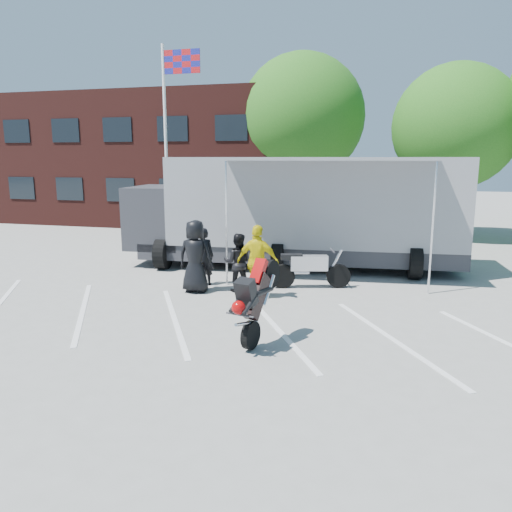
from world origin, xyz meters
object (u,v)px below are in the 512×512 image
at_px(tree_left, 302,117).
at_px(tree_mid, 455,127).
at_px(transporter_truck, 298,267).
at_px(parked_motorcycle, 310,288).
at_px(spectator_leather_b, 203,256).
at_px(flagpole, 171,121).
at_px(spectator_leather_a, 195,256).
at_px(spectator_hivis, 258,262).
at_px(spectator_leather_c, 238,263).
at_px(stunt_bike_rider, 266,340).

height_order(tree_left, tree_mid, tree_left).
relative_size(tree_left, transporter_truck, 0.76).
relative_size(parked_motorcycle, spectator_leather_b, 1.37).
bearing_deg(flagpole, spectator_leather_a, -61.36).
relative_size(flagpole, spectator_leather_b, 4.78).
bearing_deg(spectator_leather_b, spectator_hivis, 133.51).
height_order(tree_left, transporter_truck, tree_left).
xyz_separation_m(parked_motorcycle, spectator_leather_c, (-1.88, -0.87, 0.81)).
relative_size(tree_mid, spectator_leather_a, 3.86).
relative_size(spectator_leather_a, spectator_leather_c, 1.23).
bearing_deg(transporter_truck, spectator_hivis, -99.66).
bearing_deg(stunt_bike_rider, transporter_truck, 109.00).
xyz_separation_m(stunt_bike_rider, spectator_leather_b, (-2.82, 3.87, 0.84)).
relative_size(transporter_truck, spectator_leather_a, 5.75).
bearing_deg(tree_left, tree_mid, -8.13).
xyz_separation_m(tree_left, spectator_leather_c, (0.48, -12.28, -4.76)).
xyz_separation_m(stunt_bike_rider, spectator_hivis, (-0.95, 2.95, 0.96)).
distance_m(transporter_truck, stunt_bike_rider, 6.98).
bearing_deg(stunt_bike_rider, spectator_hivis, 121.76).
xyz_separation_m(tree_left, spectator_leather_b, (-0.69, -11.88, -4.73)).
xyz_separation_m(tree_mid, stunt_bike_rider, (-4.86, -14.74, -4.94)).
bearing_deg(spectator_leather_b, stunt_bike_rider, 105.82).
height_order(stunt_bike_rider, spectator_leather_c, spectator_leather_c).
distance_m(tree_left, spectator_leather_c, 13.18).
relative_size(stunt_bike_rider, spectator_leather_a, 0.93).
height_order(transporter_truck, parked_motorcycle, transporter_truck).
height_order(flagpole, parked_motorcycle, flagpole).
bearing_deg(spectator_leather_a, spectator_hivis, 174.53).
xyz_separation_m(tree_left, parked_motorcycle, (2.36, -11.41, -5.57)).
bearing_deg(parked_motorcycle, spectator_hivis, 123.74).
height_order(parked_motorcycle, spectator_leather_a, spectator_leather_a).
xyz_separation_m(flagpole, stunt_bike_rider, (6.38, -9.74, -5.05)).
distance_m(transporter_truck, spectator_hivis, 4.14).
xyz_separation_m(tree_left, tree_mid, (7.00, -1.00, -0.62)).
bearing_deg(stunt_bike_rider, spectator_leather_b, 140.04).
relative_size(tree_left, spectator_leather_c, 5.37).
bearing_deg(spectator_hivis, tree_mid, -111.51).
relative_size(tree_left, parked_motorcycle, 3.76).
xyz_separation_m(flagpole, spectator_leather_b, (3.56, -5.88, -4.22)).
bearing_deg(spectator_hivis, parked_motorcycle, -125.58).
bearing_deg(spectator_hivis, flagpole, -46.65).
bearing_deg(spectator_leather_b, spectator_leather_a, 75.50).
bearing_deg(spectator_leather_c, spectator_hivis, 134.08).
distance_m(spectator_leather_a, spectator_leather_c, 1.17).
bearing_deg(spectator_leather_b, flagpole, -79.14).
bearing_deg(spectator_hivis, tree_left, -79.98).
xyz_separation_m(tree_mid, spectator_leather_c, (-6.52, -11.28, -4.14)).
height_order(flagpole, transporter_truck, flagpole).
xyz_separation_m(parked_motorcycle, stunt_bike_rider, (-0.22, -4.33, 0.00)).
distance_m(tree_left, spectator_leather_b, 12.80).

